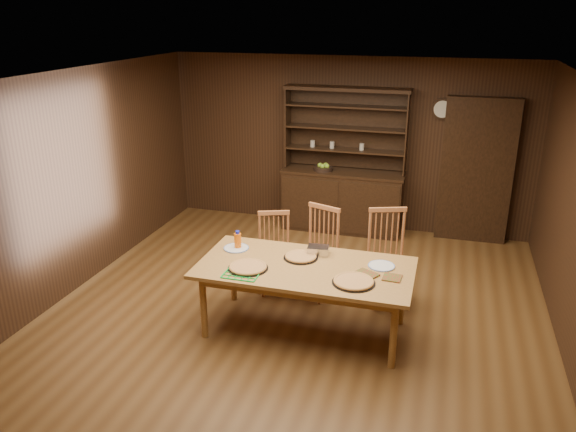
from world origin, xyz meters
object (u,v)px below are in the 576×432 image
(dining_table, at_px, (305,272))
(chair_center, at_px, (319,248))
(china_hutch, at_px, (343,193))
(chair_right, at_px, (387,253))
(juice_bottle, at_px, (238,240))
(chair_left, at_px, (274,249))

(dining_table, relative_size, chair_center, 2.03)
(china_hutch, distance_m, chair_right, 2.27)
(chair_center, xyz_separation_m, juice_bottle, (-0.78, -0.63, 0.26))
(chair_left, xyz_separation_m, chair_right, (1.33, 0.09, 0.08))
(dining_table, bearing_deg, china_hutch, 93.48)
(juice_bottle, bearing_deg, china_hutch, 76.78)
(china_hutch, xyz_separation_m, dining_table, (0.18, -3.00, 0.09))
(chair_left, distance_m, chair_center, 0.55)
(chair_left, bearing_deg, juice_bottle, -132.53)
(chair_left, height_order, chair_center, chair_center)
(chair_right, bearing_deg, juice_bottle, -175.90)
(chair_center, bearing_deg, chair_right, 23.44)
(dining_table, height_order, juice_bottle, juice_bottle)
(chair_right, bearing_deg, dining_table, -148.11)
(china_hutch, xyz_separation_m, chair_left, (-0.41, -2.17, -0.08))
(dining_table, relative_size, chair_left, 2.26)
(chair_center, bearing_deg, juice_bottle, -121.39)
(chair_center, distance_m, juice_bottle, 1.03)
(juice_bottle, bearing_deg, chair_center, 38.99)
(china_hutch, relative_size, dining_table, 0.99)
(dining_table, height_order, chair_center, chair_center)
(dining_table, relative_size, juice_bottle, 10.83)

